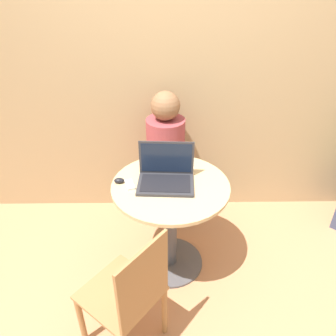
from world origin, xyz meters
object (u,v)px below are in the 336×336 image
Objects in this scene: laptop at (166,175)px; chair_empty at (129,296)px; cell_phone at (130,185)px; person_seated at (165,166)px.

laptop reaches higher than chair_empty.
person_seated is at bearing 70.03° from cell_phone.
cell_phone is at bearing -170.78° from laptop.
cell_phone is 0.71m from chair_empty.
person_seated is at bearing 81.06° from chair_empty.
chair_empty reaches higher than cell_phone.
cell_phone is (-0.24, -0.04, -0.05)m from laptop.
chair_empty is 1.30m from person_seated.
chair_empty is (0.03, -0.64, -0.31)m from cell_phone.
laptop is at bearing 9.22° from cell_phone.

